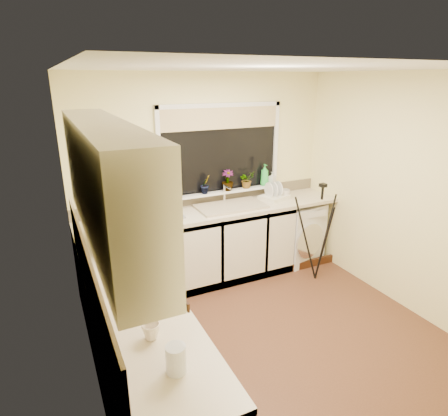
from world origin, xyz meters
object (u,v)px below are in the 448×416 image
at_px(glass_jug, 176,359).
at_px(steel_jar, 122,281).
at_px(laptop, 166,210).
at_px(kettle, 119,244).
at_px(plant_d, 247,180).
at_px(dish_rack, 274,197).
at_px(cup_left, 151,331).
at_px(tripod, 319,233).
at_px(washing_machine, 296,232).
at_px(soap_bottle_clear, 272,178).
at_px(plant_a, 178,188).
at_px(soap_bottle_green, 265,175).
at_px(plant_b, 205,184).
at_px(plant_c, 228,180).
at_px(cup_back, 285,194).
at_px(microwave, 111,229).

bearing_deg(glass_jug, steel_jar, 95.11).
xyz_separation_m(laptop, steel_jar, (-0.77, -1.38, -0.00)).
xyz_separation_m(kettle, steel_jar, (-0.09, -0.58, -0.04)).
xyz_separation_m(laptop, plant_d, (1.12, 0.17, 0.19)).
xyz_separation_m(dish_rack, cup_left, (-2.17, -2.03, 0.02)).
xyz_separation_m(kettle, tripod, (2.37, 0.20, -0.39)).
height_order(washing_machine, soap_bottle_clear, soap_bottle_clear).
height_order(glass_jug, plant_a, plant_a).
height_order(soap_bottle_green, soap_bottle_clear, soap_bottle_green).
height_order(kettle, plant_b, plant_b).
bearing_deg(washing_machine, steel_jar, -163.07).
height_order(plant_a, soap_bottle_clear, plant_a).
bearing_deg(kettle, soap_bottle_clear, 23.93).
xyz_separation_m(plant_b, soap_bottle_clear, (0.94, 0.00, -0.03)).
height_order(dish_rack, plant_b, plant_b).
height_order(plant_d, cup_left, plant_d).
distance_m(laptop, plant_c, 0.89).
distance_m(washing_machine, tripod, 0.61).
bearing_deg(laptop, plant_c, 9.73).
bearing_deg(steel_jar, plant_c, 43.75).
bearing_deg(washing_machine, kettle, -173.51).
relative_size(plant_a, cup_back, 1.59).
relative_size(laptop, soap_bottle_green, 1.20).
height_order(laptop, microwave, microwave).
bearing_deg(microwave, kettle, -175.52).
bearing_deg(cup_left, glass_jug, -81.50).
distance_m(washing_machine, kettle, 2.65).
xyz_separation_m(soap_bottle_green, cup_left, (-2.11, -2.21, -0.24)).
xyz_separation_m(laptop, soap_bottle_clear, (1.49, 0.16, 0.17)).
distance_m(laptop, soap_bottle_green, 1.41).
distance_m(plant_c, soap_bottle_clear, 0.64).
bearing_deg(cup_left, plant_c, 54.35).
relative_size(tripod, microwave, 2.35).
bearing_deg(soap_bottle_clear, plant_d, 178.59).
bearing_deg(tripod, steel_jar, -179.38).
height_order(tripod, plant_a, plant_a).
relative_size(laptop, cup_left, 3.00).
relative_size(tripod, cup_back, 8.83).
distance_m(plant_d, soap_bottle_green, 0.27).
xyz_separation_m(laptop, cup_back, (1.59, 0.00, -0.01)).
distance_m(laptop, glass_jug, 2.45).
bearing_deg(plant_c, dish_rack, -15.73).
height_order(microwave, soap_bottle_green, soap_bottle_green).
relative_size(kettle, cup_back, 1.49).
bearing_deg(cup_back, dish_rack, 179.20).
bearing_deg(plant_d, microwave, -159.70).
bearing_deg(cup_left, plant_b, 59.77).
relative_size(plant_c, cup_left, 2.32).
relative_size(plant_a, plant_b, 0.98).
bearing_deg(cup_back, tripod, -80.25).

